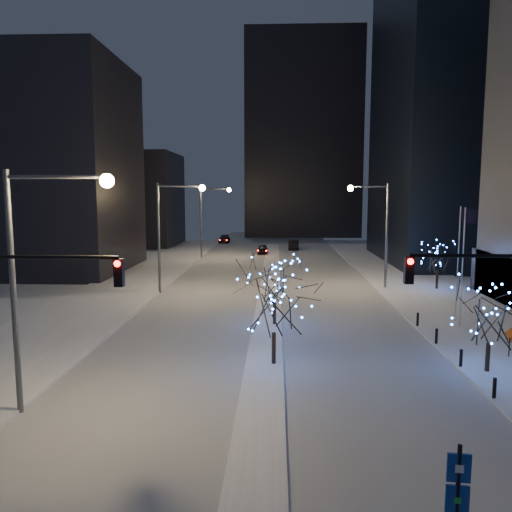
# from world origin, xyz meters

# --- Properties ---
(ground) EXTENTS (160.00, 160.00, 0.00)m
(ground) POSITION_xyz_m (0.00, 0.00, 0.00)
(ground) COLOR white
(ground) RESTS_ON ground
(road) EXTENTS (20.00, 130.00, 0.02)m
(road) POSITION_xyz_m (0.00, 35.00, 0.01)
(road) COLOR #B1B6C1
(road) RESTS_ON ground
(median) EXTENTS (2.00, 80.00, 0.15)m
(median) POSITION_xyz_m (0.00, 30.00, 0.07)
(median) COLOR white
(median) RESTS_ON ground
(east_sidewalk) EXTENTS (10.00, 90.00, 0.15)m
(east_sidewalk) POSITION_xyz_m (15.00, 20.00, 0.07)
(east_sidewalk) COLOR white
(east_sidewalk) RESTS_ON ground
(west_sidewalk) EXTENTS (8.00, 90.00, 0.15)m
(west_sidewalk) POSITION_xyz_m (-14.00, 20.00, 0.07)
(west_sidewalk) COLOR white
(west_sidewalk) RESTS_ON ground
(filler_west_near) EXTENTS (22.00, 18.00, 24.00)m
(filler_west_near) POSITION_xyz_m (-28.00, 40.00, 12.00)
(filler_west_near) COLOR black
(filler_west_near) RESTS_ON ground
(filler_west_far) EXTENTS (18.00, 16.00, 16.00)m
(filler_west_far) POSITION_xyz_m (-26.00, 70.00, 8.00)
(filler_west_far) COLOR black
(filler_west_far) RESTS_ON ground
(horizon_block) EXTENTS (24.00, 14.00, 42.00)m
(horizon_block) POSITION_xyz_m (6.00, 92.00, 21.00)
(horizon_block) COLOR black
(horizon_block) RESTS_ON ground
(street_lamp_w_near) EXTENTS (4.40, 0.56, 10.00)m
(street_lamp_w_near) POSITION_xyz_m (-8.94, 2.00, 6.50)
(street_lamp_w_near) COLOR #595E66
(street_lamp_w_near) RESTS_ON ground
(street_lamp_w_mid) EXTENTS (4.40, 0.56, 10.00)m
(street_lamp_w_mid) POSITION_xyz_m (-8.94, 27.00, 6.50)
(street_lamp_w_mid) COLOR #595E66
(street_lamp_w_mid) RESTS_ON ground
(street_lamp_w_far) EXTENTS (4.40, 0.56, 10.00)m
(street_lamp_w_far) POSITION_xyz_m (-8.94, 52.00, 6.50)
(street_lamp_w_far) COLOR #595E66
(street_lamp_w_far) RESTS_ON ground
(street_lamp_east) EXTENTS (3.90, 0.56, 10.00)m
(street_lamp_east) POSITION_xyz_m (10.08, 30.00, 6.45)
(street_lamp_east) COLOR #595E66
(street_lamp_east) RESTS_ON ground
(traffic_signal_west) EXTENTS (5.26, 0.43, 7.00)m
(traffic_signal_west) POSITION_xyz_m (-8.44, -0.00, 4.76)
(traffic_signal_west) COLOR black
(traffic_signal_west) RESTS_ON ground
(traffic_signal_east) EXTENTS (5.26, 0.43, 7.00)m
(traffic_signal_east) POSITION_xyz_m (8.94, 1.00, 4.76)
(traffic_signal_east) COLOR black
(traffic_signal_east) RESTS_ON ground
(flagpoles) EXTENTS (1.35, 2.60, 8.00)m
(flagpoles) POSITION_xyz_m (13.37, 17.25, 4.80)
(flagpoles) COLOR silver
(flagpoles) RESTS_ON east_sidewalk
(bollards) EXTENTS (0.16, 12.16, 0.90)m
(bollards) POSITION_xyz_m (10.20, 10.00, 0.60)
(bollards) COLOR black
(bollards) RESTS_ON east_sidewalk
(car_near) EXTENTS (1.63, 3.98, 1.35)m
(car_near) POSITION_xyz_m (-1.50, 57.50, 0.68)
(car_near) COLOR black
(car_near) RESTS_ON ground
(car_mid) EXTENTS (1.78, 4.79, 1.57)m
(car_mid) POSITION_xyz_m (3.38, 63.61, 0.78)
(car_mid) COLOR black
(car_mid) RESTS_ON ground
(car_far) EXTENTS (1.99, 4.78, 1.38)m
(car_far) POSITION_xyz_m (-9.00, 73.89, 0.69)
(car_far) COLOR black
(car_far) RESTS_ON ground
(holiday_tree_median_near) EXTENTS (4.90, 4.90, 5.32)m
(holiday_tree_median_near) POSITION_xyz_m (0.50, 8.08, 3.47)
(holiday_tree_median_near) COLOR black
(holiday_tree_median_near) RESTS_ON median
(holiday_tree_median_far) EXTENTS (5.17, 5.17, 4.92)m
(holiday_tree_median_far) POSITION_xyz_m (0.50, 16.11, 3.27)
(holiday_tree_median_far) COLOR black
(holiday_tree_median_far) RESTS_ON median
(holiday_tree_plaza_near) EXTENTS (4.81, 4.81, 4.67)m
(holiday_tree_plaza_near) POSITION_xyz_m (11.29, 7.39, 3.04)
(holiday_tree_plaza_near) COLOR black
(holiday_tree_plaza_near) RESTS_ON east_sidewalk
(holiday_tree_plaza_far) EXTENTS (4.20, 4.20, 4.65)m
(holiday_tree_plaza_far) POSITION_xyz_m (15.76, 29.64, 3.14)
(holiday_tree_plaza_far) COLOR black
(holiday_tree_plaza_far) RESTS_ON east_sidewalk
(wayfinding_sign) EXTENTS (0.56, 0.13, 3.14)m
(wayfinding_sign) POSITION_xyz_m (5.00, -6.00, 1.93)
(wayfinding_sign) COLOR black
(wayfinding_sign) RESTS_ON ground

